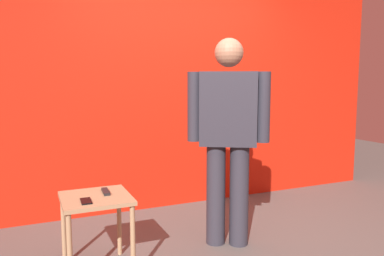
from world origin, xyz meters
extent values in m
plane|color=#59544F|center=(0.00, 0.00, 0.00)|extent=(12.00, 12.00, 0.00)
cube|color=red|center=(0.00, 1.51, 1.54)|extent=(5.39, 0.12, 3.08)
cylinder|color=#2D2D38|center=(-0.12, 0.33, 0.44)|extent=(0.22, 0.22, 0.87)
cylinder|color=#2D2D38|center=(0.06, 0.23, 0.44)|extent=(0.22, 0.22, 0.87)
cube|color=#2D2D38|center=(-0.03, 0.28, 1.18)|extent=(0.53, 0.44, 0.62)
cube|color=#2D4784|center=(0.03, 0.39, 1.21)|extent=(0.12, 0.08, 0.52)
cube|color=silver|center=(0.04, 0.39, 1.19)|extent=(0.04, 0.03, 0.47)
cylinder|color=#2D2D38|center=(-0.28, 0.43, 1.19)|extent=(0.16, 0.16, 0.59)
cylinder|color=#2D2D38|center=(0.22, 0.13, 1.19)|extent=(0.16, 0.16, 0.59)
sphere|color=#A87A5B|center=(-0.03, 0.28, 1.64)|extent=(0.24, 0.24, 0.24)
cube|color=tan|center=(-1.15, 0.23, 0.56)|extent=(0.49, 0.49, 0.03)
cylinder|color=tan|center=(-1.36, 0.02, 0.27)|extent=(0.04, 0.04, 0.54)
cylinder|color=tan|center=(-0.94, 0.02, 0.27)|extent=(0.04, 0.04, 0.54)
cylinder|color=tan|center=(-1.36, 0.45, 0.27)|extent=(0.04, 0.04, 0.54)
cylinder|color=tan|center=(-0.94, 0.45, 0.27)|extent=(0.04, 0.04, 0.54)
cube|color=black|center=(-1.23, 0.13, 0.58)|extent=(0.07, 0.15, 0.01)
cube|color=black|center=(-1.07, 0.29, 0.58)|extent=(0.05, 0.17, 0.02)
camera|label=1|loc=(-1.58, -2.49, 1.39)|focal=35.29mm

